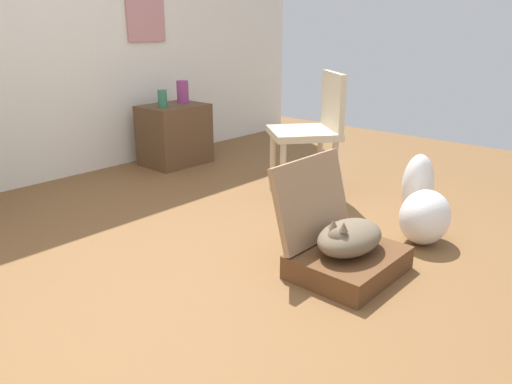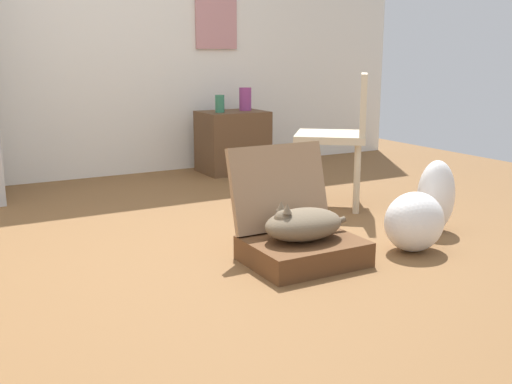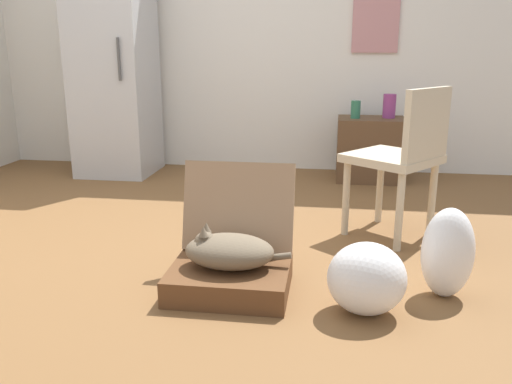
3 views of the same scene
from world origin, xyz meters
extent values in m
plane|color=brown|center=(0.00, 0.00, 0.00)|extent=(7.68, 7.68, 0.00)
cube|color=silver|center=(0.00, 2.26, 1.30)|extent=(6.40, 0.12, 2.60)
cube|color=tan|center=(1.21, 2.19, 1.37)|extent=(0.41, 0.02, 0.53)
cube|color=#8A8650|center=(-1.36, 2.19, 0.78)|extent=(0.24, 0.02, 0.38)
cube|color=brown|center=(0.40, -0.54, 0.06)|extent=(0.57, 0.46, 0.13)
cube|color=#9B7756|center=(0.40, -0.29, 0.35)|extent=(0.57, 0.16, 0.45)
ellipsoid|color=brown|center=(0.40, -0.54, 0.21)|extent=(0.43, 0.28, 0.16)
sphere|color=brown|center=(0.28, -0.54, 0.24)|extent=(0.11, 0.11, 0.11)
cone|color=brown|center=(0.28, -0.57, 0.31)|extent=(0.05, 0.05, 0.05)
cone|color=brown|center=(0.28, -0.51, 0.31)|extent=(0.05, 0.05, 0.05)
cylinder|color=brown|center=(0.59, -0.50, 0.17)|extent=(0.20, 0.03, 0.07)
ellipsoid|color=white|center=(1.03, -0.66, 0.16)|extent=(0.35, 0.29, 0.33)
ellipsoid|color=white|center=(1.41, -0.44, 0.22)|extent=(0.24, 0.20, 0.44)
cube|color=#B7BABC|center=(-1.11, 1.80, 0.95)|extent=(0.65, 0.66, 1.91)
cylinder|color=#4C4C4C|center=(-0.92, 1.45, 1.05)|extent=(0.02, 0.02, 0.35)
cube|color=brown|center=(1.20, 1.85, 0.28)|extent=(0.58, 0.44, 0.55)
cylinder|color=#2D7051|center=(1.05, 1.81, 0.63)|extent=(0.08, 0.08, 0.15)
cylinder|color=#8C387A|center=(1.34, 1.88, 0.65)|extent=(0.11, 0.11, 0.20)
cylinder|color=beige|center=(1.19, 0.65, 0.23)|extent=(0.04, 0.04, 0.47)
cylinder|color=beige|center=(0.96, 0.36, 0.23)|extent=(0.04, 0.04, 0.47)
cylinder|color=beige|center=(1.48, 0.41, 0.23)|extent=(0.04, 0.04, 0.47)
cylinder|color=beige|center=(1.25, 0.12, 0.23)|extent=(0.04, 0.04, 0.47)
cube|color=beige|center=(1.22, 0.39, 0.49)|extent=(0.66, 0.66, 0.05)
cube|color=beige|center=(1.39, 0.25, 0.72)|extent=(0.30, 0.37, 0.41)
camera|label=1|loc=(-1.66, -1.73, 1.24)|focal=34.58mm
camera|label=2|loc=(-1.24, -3.00, 1.05)|focal=42.25mm
camera|label=3|loc=(0.85, -2.82, 1.14)|focal=36.77mm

